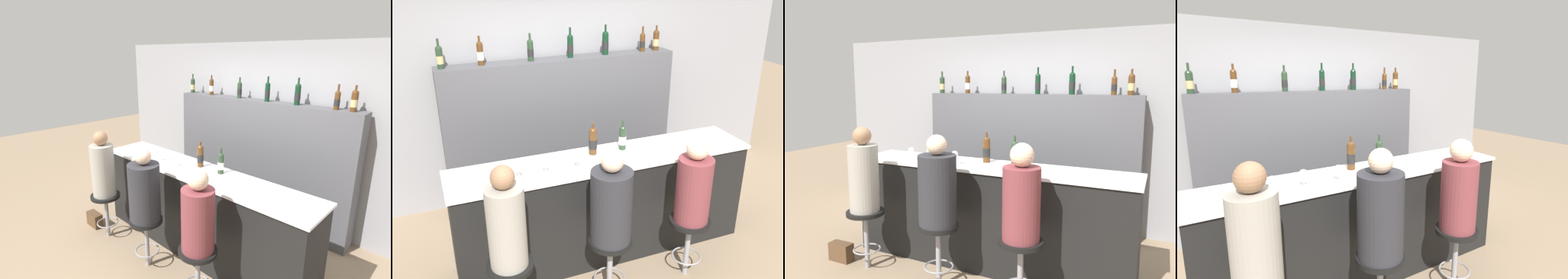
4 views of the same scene
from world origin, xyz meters
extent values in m
cube|color=gray|center=(0.00, 1.79, 1.30)|extent=(6.40, 0.05, 2.60)
cube|color=black|center=(0.00, 0.28, 0.53)|extent=(2.97, 0.56, 1.05)
cube|color=white|center=(0.00, 0.28, 1.07)|extent=(3.01, 0.60, 0.03)
cube|color=#4C4C51|center=(0.00, 1.56, 0.89)|extent=(2.82, 0.28, 1.79)
cylinder|color=#4C2D14|center=(-0.07, 0.40, 1.20)|extent=(0.08, 0.08, 0.24)
cylinder|color=black|center=(-0.07, 0.40, 1.19)|extent=(0.08, 0.08, 0.10)
sphere|color=#4C2D14|center=(-0.07, 0.40, 1.32)|extent=(0.08, 0.08, 0.08)
cylinder|color=#4C2D14|center=(-0.07, 0.40, 1.37)|extent=(0.02, 0.02, 0.07)
cylinder|color=#233823|center=(0.25, 0.40, 1.19)|extent=(0.07, 0.07, 0.21)
cylinder|color=white|center=(0.25, 0.40, 1.18)|extent=(0.07, 0.07, 0.09)
sphere|color=#233823|center=(0.25, 0.40, 1.30)|extent=(0.07, 0.07, 0.07)
cylinder|color=#233823|center=(0.25, 0.40, 1.35)|extent=(0.02, 0.02, 0.08)
cylinder|color=#233823|center=(-1.33, 1.56, 1.89)|extent=(0.07, 0.07, 0.21)
cylinder|color=tan|center=(-1.33, 1.56, 1.88)|extent=(0.07, 0.07, 0.08)
sphere|color=#233823|center=(-1.33, 1.56, 1.99)|extent=(0.07, 0.07, 0.07)
cylinder|color=#233823|center=(-1.33, 1.56, 2.05)|extent=(0.02, 0.02, 0.09)
cylinder|color=#4C2D14|center=(-0.91, 1.56, 1.90)|extent=(0.07, 0.07, 0.22)
cylinder|color=white|center=(-0.91, 1.56, 1.89)|extent=(0.07, 0.07, 0.09)
sphere|color=#4C2D14|center=(-0.91, 1.56, 2.01)|extent=(0.07, 0.07, 0.07)
cylinder|color=#4C2D14|center=(-0.91, 1.56, 2.06)|extent=(0.02, 0.02, 0.08)
cylinder|color=#233823|center=(-0.36, 1.56, 1.89)|extent=(0.07, 0.07, 0.21)
cylinder|color=black|center=(-0.36, 1.56, 1.88)|extent=(0.07, 0.07, 0.08)
sphere|color=#233823|center=(-0.36, 1.56, 1.99)|extent=(0.07, 0.07, 0.07)
cylinder|color=#233823|center=(-0.36, 1.56, 2.05)|extent=(0.02, 0.02, 0.09)
cylinder|color=black|center=(0.12, 1.56, 1.90)|extent=(0.07, 0.07, 0.23)
cylinder|color=black|center=(0.12, 1.56, 1.89)|extent=(0.07, 0.07, 0.09)
sphere|color=black|center=(0.12, 1.56, 2.02)|extent=(0.07, 0.07, 0.07)
cylinder|color=black|center=(0.12, 1.56, 2.08)|extent=(0.02, 0.02, 0.10)
cylinder|color=black|center=(0.56, 1.56, 1.91)|extent=(0.07, 0.07, 0.24)
cylinder|color=black|center=(0.56, 1.56, 1.89)|extent=(0.08, 0.08, 0.10)
sphere|color=black|center=(0.56, 1.56, 2.02)|extent=(0.07, 0.07, 0.07)
cylinder|color=black|center=(0.56, 1.56, 2.09)|extent=(0.02, 0.02, 0.10)
cylinder|color=#4C2D14|center=(1.06, 1.56, 1.88)|extent=(0.06, 0.06, 0.19)
cylinder|color=black|center=(1.06, 1.56, 1.87)|extent=(0.07, 0.07, 0.08)
sphere|color=#4C2D14|center=(1.06, 1.56, 1.98)|extent=(0.06, 0.06, 0.06)
cylinder|color=#4C2D14|center=(1.06, 1.56, 2.04)|extent=(0.02, 0.02, 0.10)
cylinder|color=#4C2D14|center=(1.25, 1.56, 1.89)|extent=(0.07, 0.07, 0.21)
cylinder|color=tan|center=(1.25, 1.56, 1.88)|extent=(0.08, 0.08, 0.09)
sphere|color=#4C2D14|center=(1.25, 1.56, 2.00)|extent=(0.07, 0.07, 0.07)
cylinder|color=#4C2D14|center=(1.25, 1.56, 2.05)|extent=(0.02, 0.02, 0.07)
cylinder|color=silver|center=(-0.87, 0.15, 1.08)|extent=(0.06, 0.06, 0.00)
cylinder|color=silver|center=(-0.87, 0.15, 1.12)|extent=(0.01, 0.01, 0.07)
sphere|color=silver|center=(-0.87, 0.15, 1.19)|extent=(0.07, 0.07, 0.07)
cylinder|color=silver|center=(-0.63, 0.15, 1.08)|extent=(0.07, 0.07, 0.00)
cylinder|color=silver|center=(-0.63, 0.15, 1.13)|extent=(0.01, 0.01, 0.08)
sphere|color=silver|center=(-0.63, 0.15, 1.20)|extent=(0.07, 0.07, 0.07)
cylinder|color=silver|center=(-0.32, 0.15, 1.08)|extent=(0.07, 0.07, 0.00)
cylinder|color=silver|center=(-0.32, 0.15, 1.12)|extent=(0.01, 0.01, 0.07)
sphere|color=silver|center=(-0.32, 0.15, 1.19)|extent=(0.07, 0.07, 0.07)
cylinder|color=gray|center=(-1.10, -0.35, 0.97)|extent=(0.30, 0.30, 0.69)
sphere|color=#936B4C|center=(-1.10, -0.35, 1.40)|extent=(0.18, 0.18, 0.18)
cylinder|color=black|center=(-0.22, -0.35, 0.60)|extent=(0.38, 0.38, 0.04)
cylinder|color=#28282D|center=(-0.22, -0.35, 0.95)|extent=(0.35, 0.35, 0.66)
sphere|color=beige|center=(-0.22, -0.35, 1.37)|extent=(0.19, 0.19, 0.19)
cylinder|color=gray|center=(0.60, -0.35, 0.29)|extent=(0.05, 0.05, 0.58)
torus|color=gray|center=(0.60, -0.35, 0.20)|extent=(0.28, 0.28, 0.02)
cylinder|color=black|center=(0.60, -0.35, 0.60)|extent=(0.38, 0.38, 0.04)
cylinder|color=brown|center=(0.60, -0.35, 0.93)|extent=(0.32, 0.32, 0.62)
sphere|color=beige|center=(0.60, -0.35, 1.34)|extent=(0.20, 0.20, 0.20)
camera|label=1|loc=(2.32, -2.19, 2.44)|focal=28.00mm
camera|label=2|loc=(-1.56, -3.18, 2.90)|focal=40.00mm
camera|label=3|loc=(1.62, -3.23, 1.91)|focal=35.00mm
camera|label=4|loc=(-1.35, -2.12, 1.96)|focal=28.00mm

